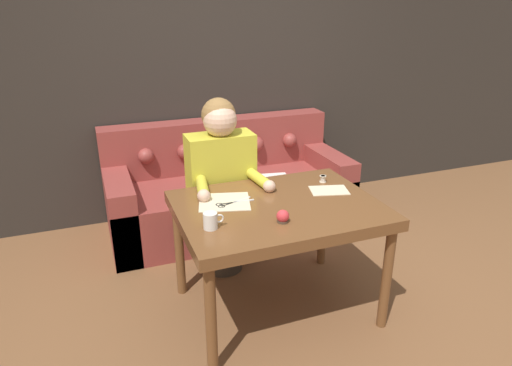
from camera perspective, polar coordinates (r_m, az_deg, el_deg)
name	(u,v)px	position (r m, az deg, el deg)	size (l,w,h in m)	color
ground_plane	(301,314)	(3.05, 5.64, -16.02)	(16.00, 16.00, 0.00)	brown
wall_back	(215,70)	(4.17, -5.20, 13.94)	(8.00, 0.06, 2.60)	#2D2823
dining_table	(278,216)	(2.75, 2.77, -4.16)	(1.19, 0.90, 0.74)	brown
couch	(228,191)	(4.01, -3.56, -1.00)	(2.04, 0.89, 0.89)	brown
person	(222,185)	(3.18, -4.33, -0.28)	(0.51, 0.56, 1.28)	#33281E
pattern_paper_main	(224,202)	(2.75, -3.98, -2.37)	(0.36, 0.34, 0.00)	beige
pattern_paper_offcut	(329,190)	(2.94, 9.12, -0.91)	(0.27, 0.22, 0.00)	beige
scissors	(229,204)	(2.72, -3.45, -2.60)	(0.24, 0.10, 0.01)	silver
mug	(211,221)	(2.43, -5.68, -4.71)	(0.11, 0.08, 0.09)	silver
thread_spool	(323,179)	(3.07, 8.36, 0.52)	(0.04, 0.04, 0.05)	beige
pin_cushion	(283,217)	(2.49, 3.37, -4.22)	(0.07, 0.07, 0.07)	#4C3828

